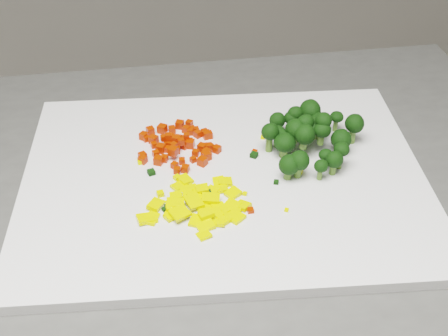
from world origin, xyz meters
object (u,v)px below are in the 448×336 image
object	(u,v)px
carrot_pile	(178,139)
broccoli_pile	(312,132)
pepper_pile	(195,199)
cutting_board	(224,179)

from	to	relation	value
carrot_pile	broccoli_pile	size ratio (longest dim) A/B	0.83
broccoli_pile	pepper_pile	bearing A→B (deg)	-162.48
carrot_pile	broccoli_pile	bearing A→B (deg)	-21.09
cutting_board	pepper_pile	xyz separation A→B (m)	(-0.05, -0.04, 0.02)
carrot_pile	cutting_board	bearing A→B (deg)	-61.47
carrot_pile	broccoli_pile	xyz separation A→B (m)	(0.16, -0.06, 0.02)
cutting_board	pepper_pile	size ratio (longest dim) A/B	3.88
carrot_pile	broccoli_pile	world-z (taller)	broccoli_pile
carrot_pile	broccoli_pile	distance (m)	0.17
cutting_board	broccoli_pile	xyz separation A→B (m)	(0.12, 0.01, 0.04)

